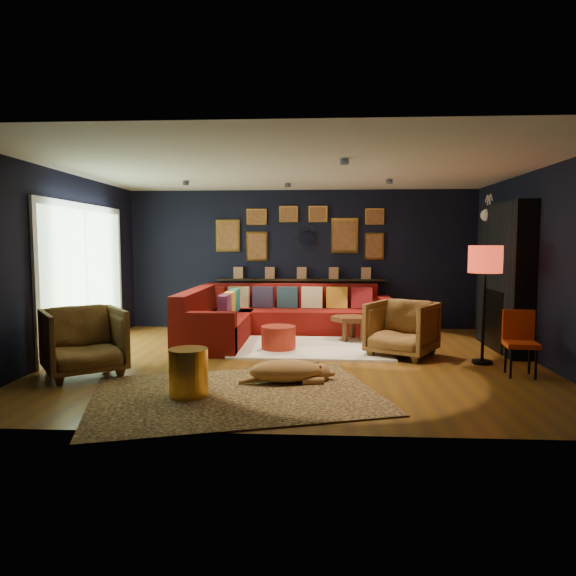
# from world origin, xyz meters

# --- Properties ---
(floor) EXTENTS (6.50, 6.50, 0.00)m
(floor) POSITION_xyz_m (0.00, 0.00, 0.00)
(floor) COLOR brown
(floor) RESTS_ON ground
(room_walls) EXTENTS (6.50, 6.50, 6.50)m
(room_walls) POSITION_xyz_m (0.00, 0.00, 1.59)
(room_walls) COLOR black
(room_walls) RESTS_ON ground
(sectional) EXTENTS (3.41, 2.69, 0.86)m
(sectional) POSITION_xyz_m (-0.61, 1.81, 0.32)
(sectional) COLOR #650709
(sectional) RESTS_ON ground
(ledge) EXTENTS (3.20, 0.12, 0.04)m
(ledge) POSITION_xyz_m (0.00, 2.68, 0.92)
(ledge) COLOR black
(ledge) RESTS_ON room_walls
(gallery_wall) EXTENTS (3.15, 0.04, 1.02)m
(gallery_wall) POSITION_xyz_m (-0.01, 2.72, 1.81)
(gallery_wall) COLOR gold
(gallery_wall) RESTS_ON room_walls
(sunburst_mirror) EXTENTS (0.47, 0.16, 0.47)m
(sunburst_mirror) POSITION_xyz_m (0.10, 2.72, 1.70)
(sunburst_mirror) COLOR silver
(sunburst_mirror) RESTS_ON room_walls
(fireplace) EXTENTS (0.31, 1.60, 2.20)m
(fireplace) POSITION_xyz_m (3.09, 0.90, 1.02)
(fireplace) COLOR black
(fireplace) RESTS_ON ground
(deer_head) EXTENTS (0.50, 0.28, 0.45)m
(deer_head) POSITION_xyz_m (3.14, 1.40, 2.05)
(deer_head) COLOR white
(deer_head) RESTS_ON fireplace
(sliding_door) EXTENTS (0.06, 2.80, 2.20)m
(sliding_door) POSITION_xyz_m (-3.22, 0.60, 1.10)
(sliding_door) COLOR white
(sliding_door) RESTS_ON ground
(ceiling_spots) EXTENTS (3.30, 2.50, 0.06)m
(ceiling_spots) POSITION_xyz_m (-0.00, 0.80, 2.56)
(ceiling_spots) COLOR black
(ceiling_spots) RESTS_ON room_walls
(shag_rug) EXTENTS (2.39, 1.76, 0.03)m
(shag_rug) POSITION_xyz_m (0.21, 0.81, 0.02)
(shag_rug) COLOR white
(shag_rug) RESTS_ON ground
(leopard_rug) EXTENTS (3.43, 2.87, 0.02)m
(leopard_rug) POSITION_xyz_m (-0.57, -1.67, 0.01)
(leopard_rug) COLOR tan
(leopard_rug) RESTS_ON ground
(coffee_table) EXTENTS (0.83, 0.66, 0.38)m
(coffee_table) POSITION_xyz_m (0.89, 1.39, 0.34)
(coffee_table) COLOR brown
(coffee_table) RESTS_ON shag_rug
(pouf) EXTENTS (0.52, 0.52, 0.34)m
(pouf) POSITION_xyz_m (-0.29, 0.62, 0.20)
(pouf) COLOR maroon
(pouf) RESTS_ON shag_rug
(armchair_left) EXTENTS (1.20, 1.19, 0.91)m
(armchair_left) POSITION_xyz_m (-2.55, -0.93, 0.46)
(armchair_left) COLOR #AC7333
(armchair_left) RESTS_ON ground
(armchair_right) EXTENTS (1.13, 1.11, 0.87)m
(armchair_right) POSITION_xyz_m (1.49, 0.34, 0.43)
(armchair_right) COLOR #AC7333
(armchair_right) RESTS_ON ground
(gold_stool) EXTENTS (0.41, 0.41, 0.51)m
(gold_stool) POSITION_xyz_m (-1.05, -1.75, 0.26)
(gold_stool) COLOR gold
(gold_stool) RESTS_ON ground
(orange_chair) EXTENTS (0.42, 0.42, 0.79)m
(orange_chair) POSITION_xyz_m (2.76, -0.62, 0.46)
(orange_chair) COLOR black
(orange_chair) RESTS_ON ground
(floor_lamp) EXTENTS (0.44, 0.44, 1.58)m
(floor_lamp) POSITION_xyz_m (2.50, -0.05, 1.32)
(floor_lamp) COLOR black
(floor_lamp) RESTS_ON ground
(dog) EXTENTS (1.22, 0.75, 0.36)m
(dog) POSITION_xyz_m (-0.07, -1.18, 0.20)
(dog) COLOR #B28343
(dog) RESTS_ON leopard_rug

